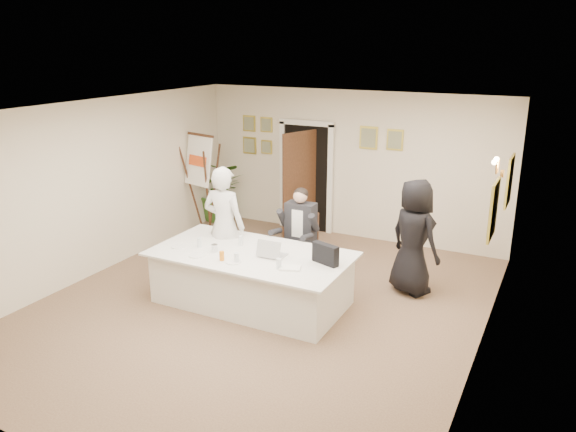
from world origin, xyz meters
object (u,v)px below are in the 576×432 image
Objects in this scene: standing_woman at (414,237)px; potted_palm at (219,190)px; standing_man at (224,226)px; paper_stack at (290,268)px; laptop at (273,246)px; steel_jug at (215,248)px; flip_chart at (204,188)px; laptop_bag at (325,254)px; conference_table at (252,277)px; oj_glass at (222,256)px; seated_man at (299,233)px.

potted_palm is (-4.60, 1.72, -0.23)m from standing_woman.
standing_man is 1.67m from paper_stack.
steel_jug is at bearing -164.69° from laptop.
laptop_bag is (3.54, -2.21, 0.02)m from flip_chart.
standing_woman is 4.42× the size of laptop_bag.
conference_table is 7.12× the size of laptop_bag.
potted_palm reaches higher than laptop_bag.
oj_glass is (2.43, -3.57, 0.20)m from potted_palm.
seated_man is 1.57m from paper_stack.
oj_glass is (2.23, -2.75, -0.05)m from flip_chart.
conference_table is at bearing -174.01° from laptop.
standing_woman reaches higher than conference_table.
conference_table is 10.33× the size of paper_stack.
standing_woman is at bearing 33.54° from steel_jug.
potted_palm is at bearing 134.86° from paper_stack.
laptop reaches higher than steel_jug.
seated_man is 5.41× the size of paper_stack.
steel_jug is (-0.67, -1.39, 0.09)m from seated_man.
laptop is 0.55m from paper_stack.
potted_palm is at bearing 122.78° from steel_jug.
steel_jug is at bearing 140.26° from oj_glass.
oj_glass is (-0.54, -0.47, -0.07)m from laptop.
steel_jug is at bearing 176.67° from paper_stack.
standing_man is 16.99× the size of steel_jug.
conference_table is at bearing -49.97° from potted_palm.
potted_palm reaches higher than steel_jug.
seated_man is at bearing -144.74° from standing_man.
standing_woman is 2.08m from paper_stack.
standing_woman reaches higher than paper_stack.
flip_chart is 1.03× the size of standing_man.
steel_jug is at bearing -57.22° from potted_palm.
standing_woman is at bearing 54.70° from paper_stack.
standing_man reaches higher than laptop.
laptop reaches higher than conference_table.
laptop_bag reaches higher than paper_stack.
standing_man is at bearing -47.83° from flip_chart.
conference_table is 0.90m from paper_stack.
flip_chart is at bearing 129.01° from oj_glass.
flip_chart reaches higher than laptop.
laptop_bag is (1.10, 0.11, 0.52)m from conference_table.
laptop_bag is at bearing -32.02° from flip_chart.
laptop_bag is 3.06× the size of oj_glass.
paper_stack is 0.99m from oj_glass.
seated_man is 3.44m from potted_palm.
oj_glass reaches higher than steel_jug.
steel_jug is (2.15, -3.35, 0.19)m from potted_palm.
laptop is at bearing 41.16° from oj_glass.
laptop_bag is 0.53m from paper_stack.
seated_man is at bearing 95.91° from laptop.
laptop_bag is at bearing 3.25° from laptop.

